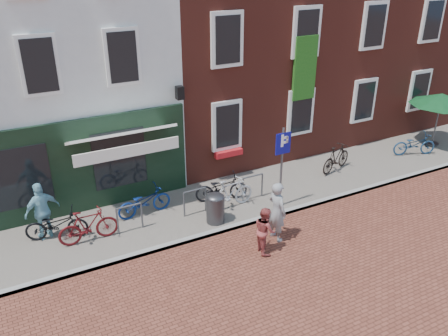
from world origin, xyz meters
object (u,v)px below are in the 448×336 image
parking_sign (282,156)px  boy (265,230)px  parasol (442,97)px  bicycle_2 (144,201)px  bicycle_1 (88,226)px  bicycle_3 (230,193)px  litter_bin (215,206)px  bicycle_6 (414,144)px  woman (277,211)px  cafe_person (42,211)px  bicycle_0 (56,224)px  bicycle_4 (221,188)px  bicycle_5 (336,158)px

parking_sign → boy: parking_sign is taller
parasol → bicycle_2: 12.22m
bicycle_1 → bicycle_3: same height
litter_bin → bicycle_3: size_ratio=0.61×
bicycle_6 → woman: bearing=126.2°
cafe_person → bicycle_1: bearing=126.6°
woman → boy: bearing=113.9°
parking_sign → cafe_person: 6.90m
bicycle_2 → bicycle_6: (10.62, -0.55, 0.00)m
bicycle_0 → bicycle_2: (2.53, 0.10, 0.00)m
boy → bicycle_4: boy is taller
woman → bicycle_5: 4.89m
woman → cafe_person: (-5.66, 2.87, 0.06)m
boy → bicycle_6: 8.75m
bicycle_0 → bicycle_5: bearing=-74.5°
litter_bin → bicycle_6: size_ratio=0.59×
bicycle_0 → bicycle_5: (9.58, -0.16, 0.05)m
cafe_person → bicycle_3: bearing=153.5°
woman → bicycle_5: (4.19, 2.50, -0.28)m
parking_sign → bicycle_0: parking_sign is taller
bicycle_2 → bicycle_3: (2.45, -0.82, 0.05)m
woman → bicycle_0: bearing=57.0°
bicycle_0 → bicycle_3: bearing=-81.8°
parking_sign → cafe_person: size_ratio=1.55×
boy → bicycle_5: boy is taller
parking_sign → bicycle_6: parking_sign is taller
bicycle_2 → bicycle_4: size_ratio=1.00×
litter_bin → bicycle_4: 1.30m
bicycle_2 → bicycle_6: 10.64m
cafe_person → bicycle_1: (1.01, -0.76, -0.35)m
parasol → bicycle_1: (-13.90, -0.44, -1.52)m
parasol → bicycle_2: bearing=179.0°
bicycle_2 → litter_bin: bearing=-132.8°
boy → bicycle_4: 2.85m
bicycle_2 → bicycle_5: bicycle_5 is taller
parasol → bicycle_3: (-9.66, -0.62, -1.52)m
bicycle_2 → bicycle_3: size_ratio=1.03×
boy → parking_sign: bearing=-34.4°
woman → bicycle_3: size_ratio=1.08×
bicycle_4 → bicycle_1: bearing=109.7°
cafe_person → woman: bearing=136.7°
boy → bicycle_1: size_ratio=0.81×
litter_bin → parking_sign: bearing=-2.8°
bicycle_0 → bicycle_4: size_ratio=1.00×
parking_sign → woman: 1.89m
boy → litter_bin: bearing=27.2°
litter_bin → bicycle_3: litter_bin is taller
parasol → litter_bin: bearing=-173.8°
bicycle_0 → bicycle_4: bearing=-75.6°
litter_bin → cafe_person: cafe_person is taller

